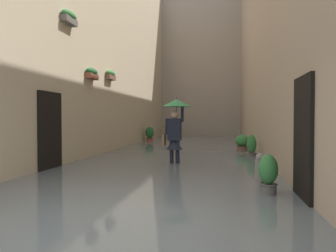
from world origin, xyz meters
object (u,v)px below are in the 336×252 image
at_px(person_wading, 175,121).
at_px(potted_plant_far_left, 268,178).
at_px(potted_plant_near_right, 150,135).
at_px(mooring_bollard, 260,172).
at_px(potted_plant_near_left, 252,148).
at_px(potted_plant_mid_left, 242,144).

relative_size(person_wading, potted_plant_far_left, 2.43).
xyz_separation_m(potted_plant_near_right, mooring_bollard, (-4.89, 11.11, -0.17)).
bearing_deg(potted_plant_near_left, potted_plant_far_left, 87.69).
relative_size(person_wading, potted_plant_mid_left, 2.57).
relative_size(potted_plant_far_left, mooring_bollard, 1.11).
height_order(potted_plant_near_left, potted_plant_far_left, potted_plant_near_left).
distance_m(potted_plant_mid_left, potted_plant_near_right, 6.64).
bearing_deg(mooring_bollard, potted_plant_mid_left, -90.26).
distance_m(potted_plant_near_left, mooring_bollard, 4.65).
relative_size(potted_plant_far_left, potted_plant_near_right, 0.86).
bearing_deg(potted_plant_mid_left, person_wading, 62.74).
height_order(potted_plant_near_right, mooring_bollard, potted_plant_near_right).
xyz_separation_m(potted_plant_near_left, mooring_bollard, (0.23, 4.64, -0.08)).
bearing_deg(mooring_bollard, potted_plant_near_left, -92.89).
distance_m(person_wading, potted_plant_near_right, 9.14).
distance_m(person_wading, potted_plant_near_left, 3.38).
xyz_separation_m(potted_plant_mid_left, potted_plant_far_left, (0.03, 7.73, 0.00)).
bearing_deg(potted_plant_mid_left, potted_plant_near_right, -42.15).
height_order(potted_plant_mid_left, potted_plant_near_right, potted_plant_near_right).
height_order(potted_plant_far_left, mooring_bollard, potted_plant_far_left).
relative_size(potted_plant_mid_left, potted_plant_far_left, 0.95).
bearing_deg(potted_plant_near_right, potted_plant_far_left, 111.87).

